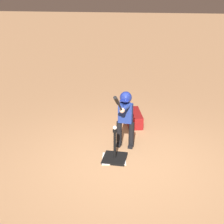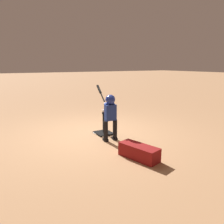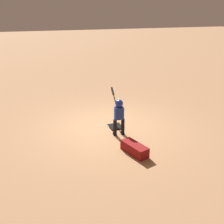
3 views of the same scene
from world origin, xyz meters
The scene contains 6 objects.
ground_plane centered at (0.00, 0.00, 0.00)m, with size 90.00×90.00×0.00m, color #AD7F56.
home_plate centered at (-0.12, -0.27, 0.01)m, with size 0.44×0.44×0.02m, color white.
batting_tee centered at (-0.13, -0.26, 0.07)m, with size 0.47×0.43×0.60m.
batter_child centered at (-0.65, -0.15, 0.73)m, with size 0.95×0.37×1.32m.
baseball centered at (-0.13, -0.26, 0.64)m, with size 0.07×0.07×0.07m, color white.
equipment_bag centered at (-1.89, -0.12, 0.14)m, with size 0.84×0.32×0.28m, color maroon.
Camera 3 is at (-7.48, 2.62, 3.61)m, focal length 42.00 mm.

